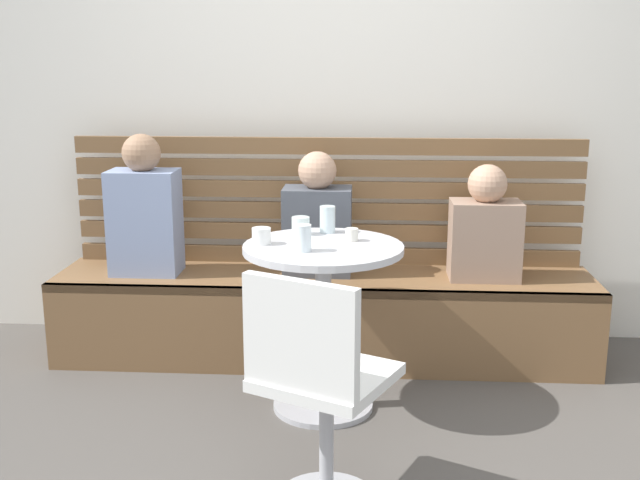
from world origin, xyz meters
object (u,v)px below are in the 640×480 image
object	(u,v)px
person_adult	(144,212)
person_child_left	(485,230)
person_child_middle	(317,221)
cup_ceramic_white	(261,236)
cup_espresso_small	(352,235)
cup_glass_tall	(328,219)
cup_glass_short	(301,226)
white_chair	(317,385)
cafe_table	(323,295)
booth_bench	(324,316)
cup_water_clear	(303,238)

from	to	relation	value
person_adult	person_child_left	distance (m)	1.69
person_child_middle	cup_ceramic_white	size ratio (longest dim) A/B	7.74
person_child_left	cup_espresso_small	distance (m)	0.82
cup_ceramic_white	person_child_left	bearing A→B (deg)	29.79
person_child_left	cup_glass_tall	size ratio (longest dim) A/B	4.74
cup_glass_tall	cup_ceramic_white	world-z (taller)	cup_glass_tall
cup_espresso_small	person_child_left	bearing A→B (deg)	38.02
person_child_left	cup_glass_tall	xyz separation A→B (m)	(-0.75, -0.34, 0.11)
person_adult	cup_ceramic_white	bearing A→B (deg)	-40.62
cup_glass_short	white_chair	bearing A→B (deg)	-81.92
cafe_table	cup_espresso_small	distance (m)	0.29
cup_glass_tall	person_adult	bearing A→B (deg)	160.36
booth_bench	cup_espresso_small	world-z (taller)	cup_espresso_small
white_chair	cup_glass_short	bearing A→B (deg)	98.08
person_child_middle	cup_glass_tall	size ratio (longest dim) A/B	5.16
cup_water_clear	cup_ceramic_white	size ratio (longest dim) A/B	1.38
cup_espresso_small	person_adult	bearing A→B (deg)	154.85
cup_water_clear	cup_espresso_small	bearing A→B (deg)	44.90
white_chair	cup_water_clear	world-z (taller)	same
cafe_table	person_child_middle	distance (m)	0.66
cafe_table	person_adult	size ratio (longest dim) A/B	1.05
person_child_middle	cup_glass_tall	xyz separation A→B (m)	(0.07, -0.38, 0.09)
booth_bench	cup_glass_short	distance (m)	0.69
person_child_middle	cup_water_clear	distance (m)	0.74
booth_bench	cup_espresso_small	xyz separation A→B (m)	(0.15, -0.50, 0.55)
white_chair	cup_espresso_small	xyz separation A→B (m)	(0.09, 0.89, 0.30)
booth_bench	cup_water_clear	world-z (taller)	cup_water_clear
cup_espresso_small	cup_glass_tall	xyz separation A→B (m)	(-0.11, 0.16, 0.03)
booth_bench	cafe_table	xyz separation A→B (m)	(0.03, -0.58, 0.30)
white_chair	person_child_middle	size ratio (longest dim) A/B	1.37
cup_glass_short	cup_ceramic_white	bearing A→B (deg)	-128.36
person_child_middle	cup_ceramic_white	bearing A→B (deg)	-107.22
person_adult	cup_glass_short	bearing A→B (deg)	-25.25
white_chair	cup_glass_short	world-z (taller)	white_chair
cup_ceramic_white	cup_water_clear	bearing A→B (deg)	-30.61
cup_ceramic_white	cup_glass_short	bearing A→B (deg)	51.64
booth_bench	cafe_table	distance (m)	0.66
person_child_middle	cup_glass_short	xyz separation A→B (m)	(-0.04, -0.44, 0.07)
person_child_left	cup_glass_short	bearing A→B (deg)	-155.58
booth_bench	cafe_table	size ratio (longest dim) A/B	3.65
cup_ceramic_white	cup_glass_tall	bearing A→B (deg)	42.20
cup_glass_tall	person_child_middle	bearing A→B (deg)	100.63
cup_espresso_small	cup_water_clear	bearing A→B (deg)	-135.10
cafe_table	person_child_middle	bearing A→B (deg)	96.19
person_child_middle	cup_glass_short	bearing A→B (deg)	-95.82
cup_glass_short	person_child_left	bearing A→B (deg)	24.42
person_child_middle	cup_water_clear	bearing A→B (deg)	-90.62
person_adult	cup_ceramic_white	world-z (taller)	person_adult
cafe_table	person_adult	distance (m)	1.12
cup_glass_short	cup_ceramic_white	xyz separation A→B (m)	(-0.15, -0.19, -0.01)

